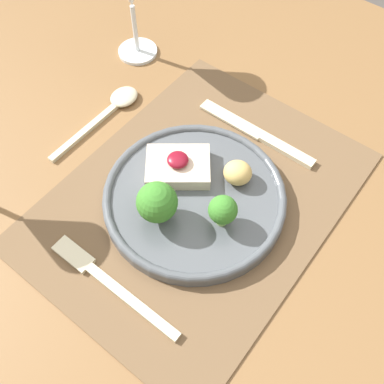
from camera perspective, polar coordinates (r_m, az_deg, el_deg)
name	(u,v)px	position (r m, az deg, el deg)	size (l,w,h in m)	color
ground_plane	(195,339)	(1.31, 0.38, -18.17)	(8.00, 8.00, 0.00)	#4C4742
dining_table	(197,229)	(0.70, 0.67, -4.66)	(1.13, 1.21, 0.73)	brown
placemat	(198,198)	(0.63, 0.75, -0.79)	(0.46, 0.34, 0.00)	brown
dinner_plate	(191,194)	(0.61, -0.18, -0.25)	(0.25, 0.25, 0.08)	#4C5156
fork	(105,280)	(0.58, -10.94, -10.92)	(0.02, 0.20, 0.01)	beige
knife	(263,137)	(0.69, 9.04, 6.90)	(0.02, 0.20, 0.01)	beige
spoon	(114,106)	(0.74, -9.88, 10.75)	(0.18, 0.04, 0.01)	beige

